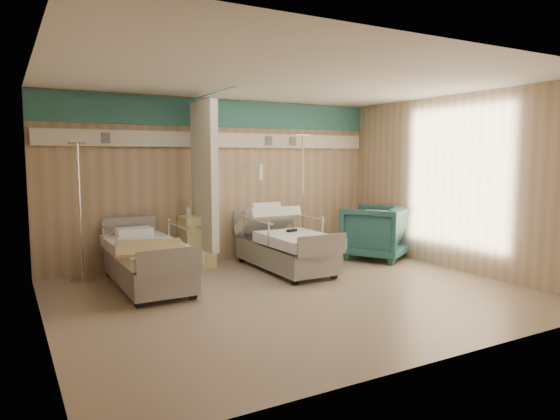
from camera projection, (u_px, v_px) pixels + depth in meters
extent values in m
cube|color=gray|center=(294.00, 294.00, 6.62)|extent=(6.00, 5.00, 0.00)
cube|color=tan|center=(220.00, 181.00, 8.64)|extent=(6.00, 0.04, 2.80)
cube|color=tan|center=(443.00, 205.00, 4.30)|extent=(6.00, 0.04, 2.80)
cube|color=tan|center=(39.00, 198.00, 5.01)|extent=(0.04, 5.00, 2.80)
cube|color=tan|center=(456.00, 183.00, 7.93)|extent=(0.04, 5.00, 2.80)
cube|color=white|center=(295.00, 79.00, 6.32)|extent=(6.00, 5.00, 0.04)
cube|color=#32746F|center=(220.00, 113.00, 8.50)|extent=(6.00, 0.04, 0.45)
cube|color=silver|center=(221.00, 140.00, 8.52)|extent=(5.88, 0.08, 0.25)
cylinder|color=silver|center=(211.00, 93.00, 7.47)|extent=(0.03, 1.80, 0.03)
cube|color=silver|center=(204.00, 176.00, 7.91)|extent=(0.12, 0.90, 2.35)
cube|color=#EAE192|center=(197.00, 241.00, 8.22)|extent=(0.50, 0.48, 0.85)
imported|color=#215251|center=(375.00, 232.00, 8.87)|extent=(1.41, 1.42, 0.95)
cube|color=silver|center=(379.00, 204.00, 8.81)|extent=(0.87, 0.85, 0.07)
cylinder|color=silver|center=(302.00, 256.00, 9.09)|extent=(0.40, 0.40, 0.03)
cylinder|color=silver|center=(302.00, 197.00, 8.97)|extent=(0.04, 0.04, 2.20)
cylinder|color=silver|center=(303.00, 135.00, 8.85)|extent=(0.26, 0.03, 0.03)
cylinder|color=silver|center=(83.00, 280.00, 7.32)|extent=(0.36, 0.36, 0.03)
cylinder|color=silver|center=(80.00, 213.00, 7.22)|extent=(0.03, 0.03, 2.01)
cylinder|color=silver|center=(77.00, 143.00, 7.11)|extent=(0.24, 0.03, 0.03)
cube|color=black|center=(292.00, 231.00, 7.91)|extent=(0.19, 0.13, 0.04)
cube|color=tan|center=(151.00, 247.00, 6.47)|extent=(1.06, 1.23, 0.04)
cube|color=black|center=(202.00, 211.00, 8.28)|extent=(0.24, 0.18, 0.12)
cylinder|color=white|center=(189.00, 212.00, 8.19)|extent=(0.11, 0.11, 0.14)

